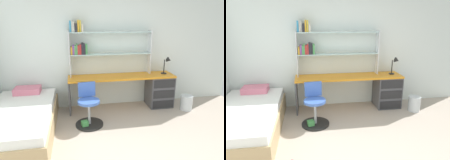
% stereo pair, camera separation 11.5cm
% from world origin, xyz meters
% --- Properties ---
extents(room_shell, '(5.77, 5.73, 2.59)m').
position_xyz_m(room_shell, '(-1.20, 1.20, 1.29)').
color(room_shell, silver).
rests_on(room_shell, ground_plane).
extents(desk, '(2.29, 0.52, 0.74)m').
position_xyz_m(desk, '(0.77, 2.08, 0.42)').
color(desk, orange).
rests_on(desk, ground_plane).
extents(bookshelf_hutch, '(1.75, 0.22, 1.16)m').
position_xyz_m(bookshelf_hutch, '(-0.36, 2.23, 1.42)').
color(bookshelf_hutch, silver).
rests_on(bookshelf_hutch, desk).
extents(desk_lamp, '(0.20, 0.16, 0.38)m').
position_xyz_m(desk_lamp, '(1.17, 2.06, 1.00)').
color(desk_lamp, black).
rests_on(desk_lamp, desk).
extents(swivel_chair, '(0.52, 0.52, 0.79)m').
position_xyz_m(swivel_chair, '(-0.63, 1.46, 0.31)').
color(swivel_chair, black).
rests_on(swivel_chair, ground_plane).
extents(bed_platform, '(1.12, 2.04, 0.60)m').
position_xyz_m(bed_platform, '(-1.81, 1.34, 0.24)').
color(bed_platform, tan).
rests_on(bed_platform, ground_plane).
extents(waste_bin, '(0.25, 0.25, 0.33)m').
position_xyz_m(waste_bin, '(1.52, 1.73, 0.16)').
color(waste_bin, silver).
rests_on(waste_bin, ground_plane).
extents(toy_block_green_1, '(0.14, 0.14, 0.12)m').
position_xyz_m(toy_block_green_1, '(-0.71, 1.36, 0.06)').
color(toy_block_green_1, '#479E51').
rests_on(toy_block_green_1, ground_plane).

